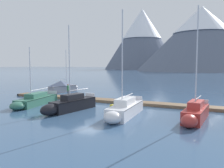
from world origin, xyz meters
TOP-DOWN VIEW (x-y plane):
  - ground_plane at (0.00, 0.00)m, footprint 700.00×700.00m
  - mountain_west_summit at (-57.81, 196.90)m, footprint 73.17×73.17m
  - mountain_central_massif at (-0.56, 160.50)m, footprint 94.32×94.32m
  - dock at (0.00, 4.00)m, footprint 27.48×2.00m
  - sailboat_nearest_berth at (-10.80, 9.97)m, footprint 2.81×5.71m
  - sailboat_second_berth at (-5.97, -1.54)m, footprint 2.89×7.47m
  - sailboat_mid_dock_port at (-0.50, -2.61)m, footprint 2.31×6.66m
  - sailboat_mid_dock_starboard at (5.15, -2.41)m, footprint 2.06×6.92m
  - sailboat_far_berth at (10.88, -1.47)m, footprint 1.80×6.01m
  - person_on_dock at (-5.31, 3.77)m, footprint 0.36×0.54m
  - mooring_buoy_channel_marker at (2.60, 0.48)m, footprint 0.45×0.45m

SIDE VIEW (x-z plane):
  - ground_plane at x=0.00m, z-range 0.00..0.00m
  - dock at x=0.00m, z-range -0.01..0.29m
  - mooring_buoy_channel_marker at x=2.60m, z-range -0.04..0.49m
  - sailboat_second_berth at x=-5.97m, z-range -2.65..3.74m
  - sailboat_mid_dock_starboard at x=5.15m, z-range -3.84..5.14m
  - sailboat_far_berth at x=10.88m, z-range -3.85..5.17m
  - sailboat_mid_dock_port at x=-0.50m, z-range -3.43..4.78m
  - sailboat_nearest_berth at x=-10.80m, z-range -2.58..4.34m
  - person_on_dock at x=-5.31m, z-range 0.42..2.11m
  - mountain_central_massif at x=-0.56m, z-range 0.98..47.82m
  - mountain_west_summit at x=-57.81m, z-range 1.73..60.36m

